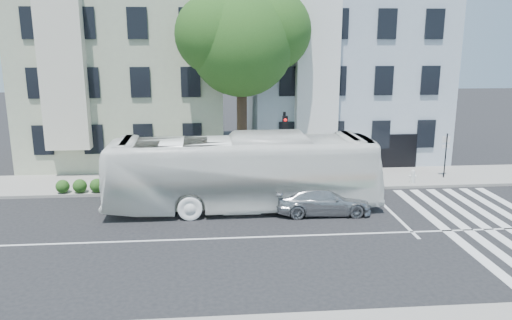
{
  "coord_description": "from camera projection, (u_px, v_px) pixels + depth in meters",
  "views": [
    {
      "loc": [
        -1.59,
        -18.65,
        7.71
      ],
      "look_at": [
        0.32,
        3.28,
        2.4
      ],
      "focal_mm": 35.0,
      "sensor_mm": 36.0,
      "label": 1
    }
  ],
  "objects": [
    {
      "name": "bus",
      "position": [
        243.0,
        172.0,
        23.04
      ],
      "size": [
        3.16,
        12.66,
        3.51
      ],
      "primitive_type": "imported",
      "rotation": [
        0.0,
        0.0,
        1.59
      ],
      "color": "white",
      "rests_on": "ground"
    },
    {
      "name": "sidewalk_far",
      "position": [
        243.0,
        181.0,
        27.73
      ],
      "size": [
        80.0,
        4.0,
        0.15
      ],
      "primitive_type": "cube",
      "color": "gray",
      "rests_on": "ground"
    },
    {
      "name": "hedge",
      "position": [
        148.0,
        184.0,
        25.56
      ],
      "size": [
        8.49,
        2.59,
        0.7
      ],
      "primitive_type": null,
      "rotation": [
        0.0,
        0.0,
        0.21
      ],
      "color": "#1C541B",
      "rests_on": "sidewalk_far"
    },
    {
      "name": "traffic_signal",
      "position": [
        284.0,
        141.0,
        25.29
      ],
      "size": [
        0.44,
        0.53,
        4.19
      ],
      "rotation": [
        0.0,
        0.0,
        -0.16
      ],
      "color": "black",
      "rests_on": "ground"
    },
    {
      "name": "far_sign_pole",
      "position": [
        446.0,
        150.0,
        27.85
      ],
      "size": [
        0.46,
        0.17,
        2.52
      ],
      "rotation": [
        0.0,
        0.0,
        0.06
      ],
      "color": "black",
      "rests_on": "sidewalk_far"
    },
    {
      "name": "fire_hydrant",
      "position": [
        413.0,
        176.0,
        27.02
      ],
      "size": [
        0.41,
        0.24,
        0.73
      ],
      "rotation": [
        0.0,
        0.0,
        -0.16
      ],
      "color": "silver",
      "rests_on": "sidewalk_far"
    },
    {
      "name": "street_tree",
      "position": [
        242.0,
        38.0,
        26.63
      ],
      "size": [
        7.3,
        5.9,
        11.1
      ],
      "color": "#2D2116",
      "rests_on": "ground"
    },
    {
      "name": "building_right",
      "position": [
        339.0,
        73.0,
        33.83
      ],
      "size": [
        12.0,
        10.0,
        11.0
      ],
      "primitive_type": "cube",
      "color": "#A3AFC2",
      "rests_on": "ground"
    },
    {
      "name": "building_left",
      "position": [
        129.0,
        75.0,
        32.65
      ],
      "size": [
        12.0,
        10.0,
        11.0
      ],
      "primitive_type": "cube",
      "color": "#A2A88D",
      "rests_on": "ground"
    },
    {
      "name": "sedan",
      "position": [
        322.0,
        200.0,
        22.65
      ],
      "size": [
        1.89,
        4.44,
        1.28
      ],
      "primitive_type": "imported",
      "rotation": [
        0.0,
        0.0,
        1.55
      ],
      "color": "#B3B6BB",
      "rests_on": "ground"
    },
    {
      "name": "ground",
      "position": [
        255.0,
        237.0,
        20.0
      ],
      "size": [
        120.0,
        120.0,
        0.0
      ],
      "primitive_type": "plane",
      "color": "black",
      "rests_on": "ground"
    }
  ]
}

